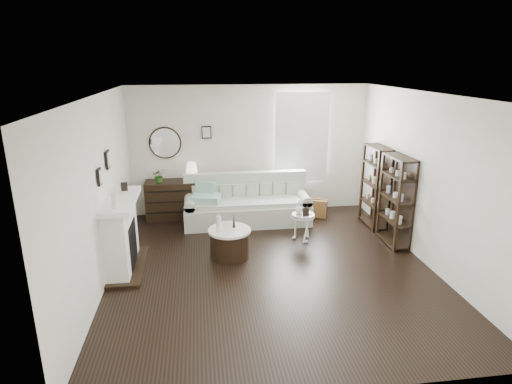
{
  "coord_description": "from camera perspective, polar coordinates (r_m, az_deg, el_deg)",
  "views": [
    {
      "loc": [
        -1.08,
        -6.09,
        3.16
      ],
      "look_at": [
        -0.13,
        0.8,
        1.02
      ],
      "focal_mm": 30.0,
      "sensor_mm": 36.0,
      "label": 1
    }
  ],
  "objects": [
    {
      "name": "quilt",
      "position": [
        8.45,
        -6.7,
        -0.85
      ],
      "size": [
        0.64,
        0.57,
        0.14
      ],
      "primitive_type": "cube",
      "rotation": [
        0.0,
        0.0,
        -0.23
      ],
      "color": "#2A9C70",
      "rests_on": "sofa"
    },
    {
      "name": "bottle_drum",
      "position": [
        6.95,
        -5.0,
        -4.02
      ],
      "size": [
        0.08,
        0.08,
        0.34
      ],
      "primitive_type": "cylinder",
      "color": "silver",
      "rests_on": "drum_table"
    },
    {
      "name": "dresser",
      "position": [
        9.0,
        -10.63,
        -1.02
      ],
      "size": [
        1.21,
        0.52,
        0.81
      ],
      "color": "black",
      "rests_on": "ground"
    },
    {
      "name": "pedestal_table",
      "position": [
        7.8,
        6.3,
        -3.23
      ],
      "size": [
        0.42,
        0.42,
        0.5
      ],
      "rotation": [
        0.0,
        0.0,
        0.25
      ],
      "color": "silver",
      "rests_on": "ground"
    },
    {
      "name": "drum_table",
      "position": [
        7.19,
        -3.53,
        -6.8
      ],
      "size": [
        0.71,
        0.71,
        0.49
      ],
      "rotation": [
        0.0,
        0.0,
        0.34
      ],
      "color": "black",
      "rests_on": "ground"
    },
    {
      "name": "potted_plant",
      "position": [
        8.83,
        -12.79,
        2.16
      ],
      "size": [
        0.27,
        0.24,
        0.28
      ],
      "primitive_type": "imported",
      "rotation": [
        0.0,
        0.0,
        0.08
      ],
      "color": "#285E1A",
      "rests_on": "dresser"
    },
    {
      "name": "room",
      "position": [
        9.11,
        3.81,
        7.19
      ],
      "size": [
        5.5,
        5.5,
        5.5
      ],
      "color": "black",
      "rests_on": "ground"
    },
    {
      "name": "shelf_unit_near",
      "position": [
        7.91,
        18.14,
        -1.11
      ],
      "size": [
        0.3,
        0.8,
        1.6
      ],
      "color": "black",
      "rests_on": "ground"
    },
    {
      "name": "shelf_unit_far",
      "position": [
        8.69,
        15.62,
        0.72
      ],
      "size": [
        0.3,
        0.8,
        1.6
      ],
      "color": "black",
      "rests_on": "ground"
    },
    {
      "name": "eiffel_ped",
      "position": [
        7.8,
        6.87,
        -2.15
      ],
      "size": [
        0.12,
        0.12,
        0.2
      ],
      "primitive_type": null,
      "rotation": [
        0.0,
        0.0,
        -0.02
      ],
      "color": "black",
      "rests_on": "pedestal_table"
    },
    {
      "name": "card_frame_drum",
      "position": [
        6.89,
        -3.88,
        -4.75
      ],
      "size": [
        0.16,
        0.07,
        0.21
      ],
      "primitive_type": "cube",
      "rotation": [
        -0.21,
        0.0,
        0.04
      ],
      "color": "white",
      "rests_on": "drum_table"
    },
    {
      "name": "fireplace",
      "position": [
        7.01,
        -17.46,
        -5.66
      ],
      "size": [
        0.5,
        1.4,
        1.84
      ],
      "color": "white",
      "rests_on": "ground"
    },
    {
      "name": "flask_ped",
      "position": [
        7.74,
        5.79,
        -1.98
      ],
      "size": [
        0.14,
        0.14,
        0.27
      ],
      "primitive_type": null,
      "color": "silver",
      "rests_on": "pedestal_table"
    },
    {
      "name": "eiffel_drum",
      "position": [
        7.11,
        -2.97,
        -4.06
      ],
      "size": [
        0.15,
        0.15,
        0.2
      ],
      "primitive_type": null,
      "rotation": [
        0.0,
        0.0,
        0.29
      ],
      "color": "black",
      "rests_on": "drum_table"
    },
    {
      "name": "suitcase",
      "position": [
        9.09,
        7.64,
        -2.11
      ],
      "size": [
        0.6,
        0.4,
        0.38
      ],
      "primitive_type": "cube",
      "rotation": [
        0.0,
        0.0,
        -0.42
      ],
      "color": "brown",
      "rests_on": "ground"
    },
    {
      "name": "sofa",
      "position": [
        8.69,
        -1.24,
        -1.94
      ],
      "size": [
        2.51,
        0.87,
        0.98
      ],
      "color": "beige",
      "rests_on": "ground"
    },
    {
      "name": "card_frame_ped",
      "position": [
        7.66,
        6.65,
        -2.65
      ],
      "size": [
        0.13,
        0.07,
        0.16
      ],
      "primitive_type": "cube",
      "rotation": [
        -0.21,
        0.0,
        0.21
      ],
      "color": "black",
      "rests_on": "pedestal_table"
    },
    {
      "name": "table_lamp",
      "position": [
        8.83,
        -8.56,
        2.73
      ],
      "size": [
        0.32,
        0.32,
        0.38
      ],
      "primitive_type": null,
      "rotation": [
        0.0,
        0.0,
        -0.43
      ],
      "color": "#F3E2CD",
      "rests_on": "dresser"
    }
  ]
}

